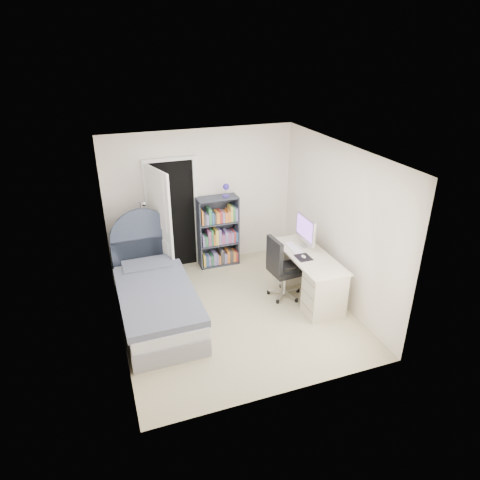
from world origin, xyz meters
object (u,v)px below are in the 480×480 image
object	(u,v)px
bed	(156,298)
office_chair	(281,265)
nightstand	(147,257)
bookcase	(219,234)
desk	(307,273)
floor_lamp	(146,248)

from	to	relation	value
bed	office_chair	bearing A→B (deg)	-4.46
nightstand	office_chair	bearing A→B (deg)	-37.35
bookcase	office_chair	world-z (taller)	bookcase
office_chair	desk	bearing A→B (deg)	-13.80
bookcase	desk	bearing A→B (deg)	-56.77
bookcase	office_chair	size ratio (longest dim) A/B	1.47
nightstand	office_chair	xyz separation A→B (m)	(1.93, -1.47, 0.24)
nightstand	desk	world-z (taller)	desk
floor_lamp	desk	xyz separation A→B (m)	(2.36, -1.45, -0.18)
floor_lamp	office_chair	world-z (taller)	floor_lamp
bed	nightstand	distance (m)	1.32
floor_lamp	desk	size ratio (longest dim) A/B	0.93
bookcase	desk	xyz separation A→B (m)	(1.02, -1.55, -0.19)
floor_lamp	desk	distance (m)	2.78
desk	bed	bearing A→B (deg)	173.86
bed	floor_lamp	size ratio (longest dim) A/B	1.56
nightstand	office_chair	world-z (taller)	office_chair
bed	desk	xyz separation A→B (m)	(2.42, -0.26, 0.10)
nightstand	bed	bearing A→B (deg)	-92.96
desk	office_chair	xyz separation A→B (m)	(-0.43, 0.10, 0.17)
bed	nightstand	world-z (taller)	bed
nightstand	floor_lamp	xyz separation A→B (m)	(-0.01, -0.12, 0.25)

